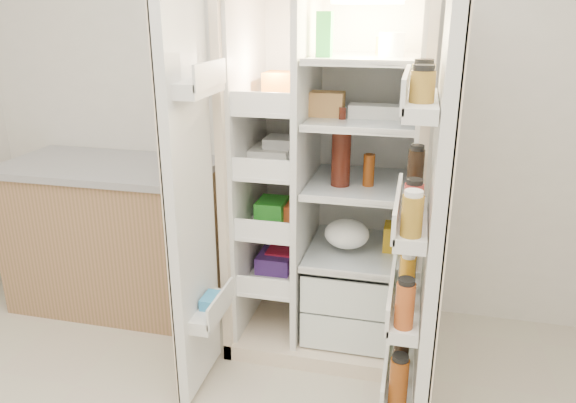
# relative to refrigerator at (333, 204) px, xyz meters

# --- Properties ---
(wall_back) EXTENTS (4.00, 0.02, 2.70)m
(wall_back) POSITION_rel_refrigerator_xyz_m (-0.20, 0.35, 0.61)
(wall_back) COLOR silver
(wall_back) RESTS_ON floor
(refrigerator) EXTENTS (0.92, 0.70, 1.80)m
(refrigerator) POSITION_rel_refrigerator_xyz_m (0.00, 0.00, 0.00)
(refrigerator) COLOR beige
(refrigerator) RESTS_ON floor
(freezer_door) EXTENTS (0.15, 0.40, 1.72)m
(freezer_door) POSITION_rel_refrigerator_xyz_m (-0.51, -0.60, 0.15)
(freezer_door) COLOR silver
(freezer_door) RESTS_ON floor
(fridge_door) EXTENTS (0.17, 0.58, 1.72)m
(fridge_door) POSITION_rel_refrigerator_xyz_m (0.47, -0.70, 0.13)
(fridge_door) COLOR silver
(fridge_door) RESTS_ON floor
(kitchen_counter) EXTENTS (1.20, 0.64, 0.87)m
(kitchen_counter) POSITION_rel_refrigerator_xyz_m (-1.29, 0.02, -0.31)
(kitchen_counter) COLOR #95694A
(kitchen_counter) RESTS_ON floor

